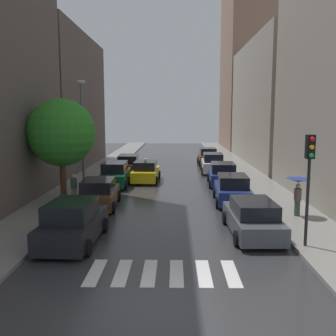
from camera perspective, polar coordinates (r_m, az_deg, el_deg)
The scene contains 22 objects.
ground_plane at distance 33.89m, azimuth 0.39°, elevation -0.87°, with size 28.00×72.00×0.04m, color #323234.
sidewalk_left at distance 34.56m, azimuth -10.45°, elevation -0.67°, with size 3.00×72.00×0.15m, color gray.
sidewalk_right at distance 34.42m, azimuth 11.28°, elevation -0.73°, with size 3.00×72.00×0.15m, color gray.
crosswalk_stripes at distance 13.08m, azimuth -0.76°, elevation -15.37°, with size 4.95×2.20×0.01m.
building_left_mid at distance 38.88m, azimuth -16.20°, elevation 9.41°, with size 6.00×17.17×12.74m, color #564C47.
building_right_mid at distance 42.49m, azimuth 15.73°, elevation 9.26°, with size 6.00×20.59×12.72m, color #9E9384.
building_right_far at distance 60.94m, azimuth 11.48°, elevation 15.13°, with size 6.00×14.00×25.89m, color #8C6B56.
parked_car_left_nearest at distance 16.05m, azimuth -14.02°, elevation -8.05°, with size 2.25×4.55×1.78m.
parked_car_left_second at distance 21.85m, azimuth -10.29°, elevation -3.84°, with size 2.24×4.38×1.63m.
parked_car_left_third at distance 28.24m, azimuth -7.87°, elevation -0.99°, with size 2.09×4.78×1.77m.
parked_car_left_fourth at distance 33.79m, azimuth -5.90°, elevation 0.46°, with size 2.15×4.71×1.70m.
parked_car_right_nearest at distance 17.10m, azimuth 12.51°, elevation -7.33°, with size 2.18×4.77×1.55m.
parked_car_right_second at distance 22.82m, azimuth 9.58°, elevation -3.25°, with size 2.24×4.37×1.70m.
parked_car_right_third at distance 28.56m, azimuth 8.16°, elevation -0.98°, with size 2.28×4.41×1.67m.
parked_car_right_fourth at distance 34.64m, azimuth 6.69°, elevation 0.67°, with size 2.22×4.67×1.76m.
parked_car_right_fifth at distance 40.07m, azimuth 5.95°, elevation 1.67°, with size 2.03×4.18×1.76m.
taxi_midroad at distance 29.82m, azimuth -3.34°, elevation -0.57°, with size 2.18×4.38×1.81m.
pedestrian_foreground at distance 22.95m, azimuth -13.89°, elevation -2.80°, with size 0.36×0.36×1.62m.
pedestrian_by_kerb at distance 20.10m, azimuth 18.85°, elevation -2.73°, with size 1.18×1.18×1.89m.
street_tree_left at distance 23.32m, azimuth -15.63°, elevation 5.10°, with size 3.97×3.97×5.99m.
traffic_light_right_corner at distance 15.30m, azimuth 20.36°, elevation 0.33°, with size 0.30×0.42×4.30m.
lamp_post_left at distance 25.15m, azimuth -12.66°, elevation 5.72°, with size 0.60×0.28×7.20m.
Camera 1 is at (0.39, -9.48, 5.19)m, focal length 40.81 mm.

